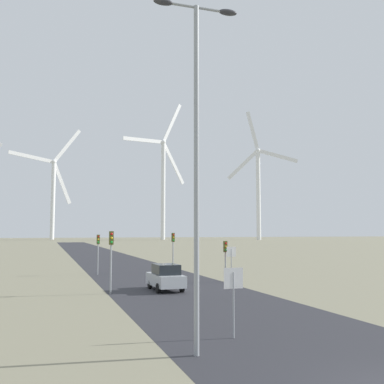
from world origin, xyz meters
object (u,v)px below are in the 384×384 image
traffic_light_post_mid_left (98,245)px  car_approaching (166,277)px  traffic_light_post_near_right (225,252)px  streetlamp (196,136)px  stop_sign_near (233,289)px  wind_turbine_right (163,178)px  traffic_light_post_near_left (111,248)px  wind_turbine_center (53,189)px  stop_sign_far (231,257)px  traffic_light_post_mid_right (173,243)px  wind_turbine_far_right (258,184)px

traffic_light_post_mid_left → car_approaching: size_ratio=0.92×
traffic_light_post_near_right → traffic_light_post_mid_left: size_ratio=0.87×
streetlamp → stop_sign_near: bearing=41.3°
wind_turbine_right → traffic_light_post_mid_left: bearing=-106.2°
traffic_light_post_near_left → wind_turbine_center: bearing=90.3°
stop_sign_far → wind_turbine_right: (41.95, 187.33, 29.33)m
traffic_light_post_mid_right → stop_sign_far: bearing=-76.7°
traffic_light_post_mid_right → wind_turbine_right: (44.21, 177.76, 28.43)m
traffic_light_post_mid_left → wind_turbine_center: wind_turbine_center is taller
car_approaching → wind_turbine_right: (48.33, 190.58, 30.42)m
traffic_light_post_near_left → wind_turbine_center: 211.64m
traffic_light_post_near_left → wind_turbine_right: wind_turbine_right is taller
traffic_light_post_mid_left → car_approaching: (3.27, -13.07, -1.88)m
stop_sign_near → traffic_light_post_near_left: bearing=101.6°
traffic_light_post_mid_left → traffic_light_post_near_left: bearing=-92.7°
streetlamp → traffic_light_post_near_left: (-0.70, 15.76, -4.37)m
traffic_light_post_near_left → traffic_light_post_mid_left: bearing=87.3°
car_approaching → wind_turbine_right: size_ratio=0.06×
stop_sign_near → stop_sign_far: size_ratio=0.94×
traffic_light_post_near_left → wind_turbine_far_right: bearing=60.8°
streetlamp → stop_sign_far: (9.58, 19.61, -5.39)m
traffic_light_post_near_right → traffic_light_post_mid_left: 13.21m
wind_turbine_right → wind_turbine_far_right: 48.66m
streetlamp → traffic_light_post_near_left: bearing=92.5°
streetlamp → traffic_light_post_mid_left: streetlamp is taller
stop_sign_near → wind_turbine_far_right: wind_turbine_far_right is taller
streetlamp → traffic_light_post_near_left: size_ratio=2.94×
stop_sign_near → traffic_light_post_near_right: bearing=68.6°
traffic_light_post_near_right → wind_turbine_center: (-11.16, 206.08, 23.30)m
streetlamp → stop_sign_near: (2.15, 1.89, -5.51)m
stop_sign_far → wind_turbine_right: 194.20m
stop_sign_far → traffic_light_post_near_right: size_ratio=0.86×
stop_sign_near → wind_turbine_right: bearing=76.5°
wind_turbine_center → wind_turbine_far_right: 105.38m
stop_sign_far → wind_turbine_right: bearing=77.4°
traffic_light_post_near_left → car_approaching: size_ratio=0.99×
streetlamp → traffic_light_post_mid_left: (-0.06, 29.44, -4.60)m
wind_turbine_far_right → wind_turbine_right: bearing=161.3°
traffic_light_post_near_right → wind_turbine_center: bearing=93.1°
traffic_light_post_mid_right → wind_turbine_right: bearing=76.0°
streetlamp → wind_turbine_center: (-1.89, 226.18, 18.34)m
traffic_light_post_near_right → traffic_light_post_near_left: bearing=-156.5°
wind_turbine_far_right → car_approaching: bearing=-118.3°
car_approaching → wind_turbine_right: bearing=75.8°
stop_sign_far → wind_turbine_center: bearing=93.2°
wind_turbine_center → traffic_light_post_mid_left: bearing=-89.5°
car_approaching → wind_turbine_right: wind_turbine_right is taller
streetlamp → traffic_light_post_mid_left: bearing=90.1°
stop_sign_far → car_approaching: size_ratio=0.69×
car_approaching → traffic_light_post_near_right: bearing=31.6°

